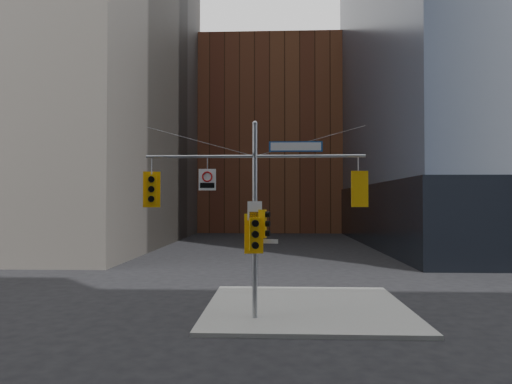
# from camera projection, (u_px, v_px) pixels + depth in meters

# --- Properties ---
(ground) EXTENTS (160.00, 160.00, 0.00)m
(ground) POSITION_uv_depth(u_px,v_px,m) (252.00, 338.00, 14.48)
(ground) COLOR black
(ground) RESTS_ON ground
(sidewalk_corner) EXTENTS (8.00, 8.00, 0.15)m
(sidewalk_corner) POSITION_uv_depth(u_px,v_px,m) (306.00, 307.00, 18.39)
(sidewalk_corner) COLOR gray
(sidewalk_corner) RESTS_ON ground
(brick_midrise) EXTENTS (26.00, 20.00, 28.00)m
(brick_midrise) POSITION_uv_depth(u_px,v_px,m) (270.00, 141.00, 72.71)
(brick_midrise) COLOR brown
(brick_midrise) RESTS_ON ground
(signal_assembly) EXTENTS (8.00, 0.80, 7.30)m
(signal_assembly) POSITION_uv_depth(u_px,v_px,m) (255.00, 200.00, 16.56)
(signal_assembly) COLOR gray
(signal_assembly) RESTS_ON ground
(traffic_light_west_arm) EXTENTS (0.63, 0.57, 1.33)m
(traffic_light_west_arm) POSITION_uv_depth(u_px,v_px,m) (152.00, 189.00, 16.74)
(traffic_light_west_arm) COLOR #F8B10D
(traffic_light_west_arm) RESTS_ON ground
(traffic_light_east_arm) EXTENTS (0.62, 0.52, 1.29)m
(traffic_light_east_arm) POSITION_uv_depth(u_px,v_px,m) (358.00, 189.00, 16.41)
(traffic_light_east_arm) COLOR #F8B10D
(traffic_light_east_arm) RESTS_ON ground
(traffic_light_pole_side) EXTENTS (0.44, 0.37, 1.03)m
(traffic_light_pole_side) POSITION_uv_depth(u_px,v_px,m) (264.00, 224.00, 16.53)
(traffic_light_pole_side) COLOR #F8B10D
(traffic_light_pole_side) RESTS_ON ground
(traffic_light_pole_front) EXTENTS (0.68, 0.60, 1.44)m
(traffic_light_pole_front) POSITION_uv_depth(u_px,v_px,m) (254.00, 234.00, 16.27)
(traffic_light_pole_front) COLOR #F8B10D
(traffic_light_pole_front) RESTS_ON ground
(street_sign_blade) EXTENTS (1.95, 0.08, 0.38)m
(street_sign_blade) POSITION_uv_depth(u_px,v_px,m) (296.00, 147.00, 16.54)
(street_sign_blade) COLOR #10479B
(street_sign_blade) RESTS_ON ground
(regulatory_sign_arm) EXTENTS (0.63, 0.08, 0.79)m
(regulatory_sign_arm) POSITION_uv_depth(u_px,v_px,m) (207.00, 179.00, 16.63)
(regulatory_sign_arm) COLOR silver
(regulatory_sign_arm) RESTS_ON ground
(regulatory_sign_pole) EXTENTS (0.53, 0.08, 0.69)m
(regulatory_sign_pole) POSITION_uv_depth(u_px,v_px,m) (255.00, 211.00, 16.44)
(regulatory_sign_pole) COLOR silver
(regulatory_sign_pole) RESTS_ON ground
(street_blade_ew) EXTENTS (0.78, 0.13, 0.16)m
(street_blade_ew) POSITION_uv_depth(u_px,v_px,m) (267.00, 241.00, 16.52)
(street_blade_ew) COLOR silver
(street_blade_ew) RESTS_ON ground
(street_blade_ns) EXTENTS (0.08, 0.74, 0.15)m
(street_blade_ns) POSITION_uv_depth(u_px,v_px,m) (255.00, 245.00, 16.98)
(street_blade_ns) COLOR #145926
(street_blade_ns) RESTS_ON ground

